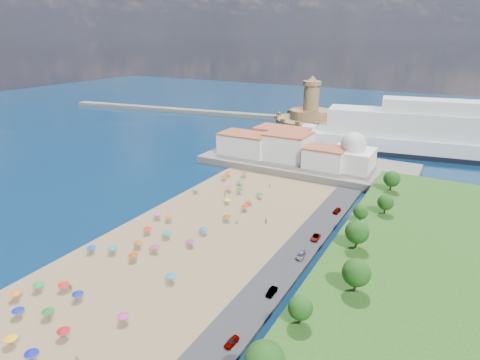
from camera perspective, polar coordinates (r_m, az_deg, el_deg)
The scene contains 12 objects.
ground at distance 121.02m, azimuth -7.51°, elevation -6.78°, with size 700.00×700.00×0.00m, color #071938.
terrace at distance 176.42m, azimuth 9.36°, elevation 2.33°, with size 90.00×36.00×3.00m, color #59544C.
jetty at distance 215.51m, azimuth 7.12°, elevation 5.58°, with size 18.00×70.00×2.40m, color #59544C.
breakwater at distance 301.33m, azimuth -7.15°, elevation 9.70°, with size 200.00×7.00×2.60m, color #59544C.
waterfront_buildings at distance 179.81m, azimuth 5.64°, elevation 4.95°, with size 57.00×29.00×11.00m.
domed_building at distance 167.10m, azimuth 15.71°, elevation 3.52°, with size 16.00×16.00×15.00m.
fortress at distance 241.72m, azimuth 9.93°, elevation 8.34°, with size 40.00×40.00×32.40m.
cruise_ship at distance 210.93m, azimuth 28.44°, elevation 5.33°, with size 148.38×44.40×32.07m.
beach_parasols at distance 113.94m, azimuth -11.33°, elevation -7.59°, with size 30.40×111.70×2.20m.
beachgoers at distance 119.17m, azimuth -6.70°, elevation -6.57°, with size 39.00×96.31×1.89m.
parked_cars at distance 106.66m, azimuth 9.12°, elevation -9.97°, with size 2.32×70.31×1.38m.
hillside_trees at distance 89.89m, azimuth 14.59°, elevation -10.07°, with size 14.56×111.30×7.57m.
Camera 1 is at (66.02, -85.82, 54.05)m, focal length 30.00 mm.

